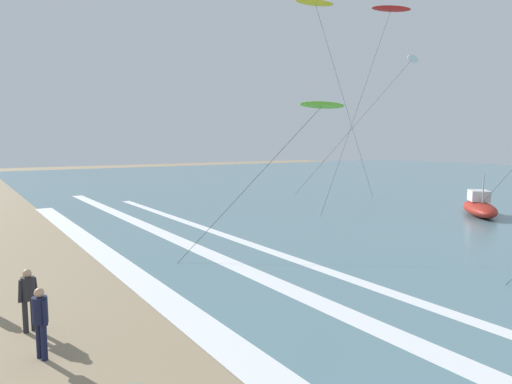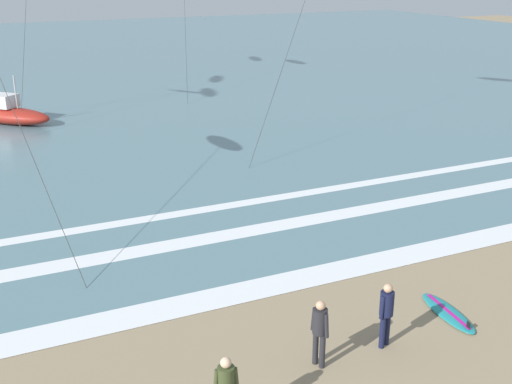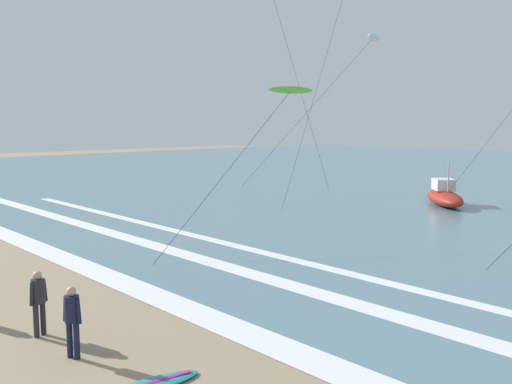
{
  "view_description": "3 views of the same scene",
  "coord_description": "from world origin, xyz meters",
  "px_view_note": "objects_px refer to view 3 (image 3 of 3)",
  "views": [
    {
      "loc": [
        13.25,
        4.27,
        4.73
      ],
      "look_at": [
        1.0,
        12.29,
        3.12
      ],
      "focal_mm": 32.18,
      "sensor_mm": 36.0,
      "label": 1
    },
    {
      "loc": [
        -5.31,
        -4.62,
        8.35
      ],
      "look_at": [
        2.34,
        11.91,
        1.78
      ],
      "focal_mm": 44.57,
      "sensor_mm": 36.0,
      "label": 2
    },
    {
      "loc": [
        13.95,
        0.55,
        5.11
      ],
      "look_at": [
        0.73,
        12.81,
        2.85
      ],
      "focal_mm": 39.55,
      "sensor_mm": 36.0,
      "label": 3
    }
  ],
  "objects_px": {
    "surfer_background_far": "(39,297)",
    "kite_white_low_near": "(372,39)",
    "surfer_left_near": "(72,316)",
    "kite_lime_high_right": "(291,91)",
    "offshore_boat": "(445,196)"
  },
  "relations": [
    {
      "from": "kite_white_low_near",
      "to": "offshore_boat",
      "type": "distance_m",
      "value": 11.08
    },
    {
      "from": "surfer_background_far",
      "to": "kite_white_low_near",
      "type": "xyz_separation_m",
      "value": [
        -9.17,
        25.77,
        9.44
      ]
    },
    {
      "from": "kite_white_low_near",
      "to": "offshore_boat",
      "type": "relative_size",
      "value": 2.53
    },
    {
      "from": "surfer_left_near",
      "to": "offshore_boat",
      "type": "xyz_separation_m",
      "value": [
        -5.93,
        26.66,
        -0.4
      ]
    },
    {
      "from": "offshore_boat",
      "to": "surfer_left_near",
      "type": "bearing_deg",
      "value": -77.46
    },
    {
      "from": "kite_white_low_near",
      "to": "kite_lime_high_right",
      "type": "bearing_deg",
      "value": -72.19
    },
    {
      "from": "surfer_background_far",
      "to": "kite_white_low_near",
      "type": "bearing_deg",
      "value": 109.58
    },
    {
      "from": "surfer_background_far",
      "to": "offshore_boat",
      "type": "distance_m",
      "value": 27.01
    },
    {
      "from": "surfer_left_near",
      "to": "kite_lime_high_right",
      "type": "xyz_separation_m",
      "value": [
        -7.28,
        14.39,
        5.59
      ]
    },
    {
      "from": "surfer_left_near",
      "to": "offshore_boat",
      "type": "height_order",
      "value": "offshore_boat"
    },
    {
      "from": "offshore_boat",
      "to": "kite_lime_high_right",
      "type": "bearing_deg",
      "value": -96.26
    },
    {
      "from": "surfer_background_far",
      "to": "offshore_boat",
      "type": "xyz_separation_m",
      "value": [
        -4.17,
        26.69,
        -0.4
      ]
    },
    {
      "from": "offshore_boat",
      "to": "surfer_background_far",
      "type": "bearing_deg",
      "value": -81.11
    },
    {
      "from": "surfer_background_far",
      "to": "surfer_left_near",
      "type": "relative_size",
      "value": 1.0
    },
    {
      "from": "surfer_left_near",
      "to": "kite_lime_high_right",
      "type": "relative_size",
      "value": 0.15
    }
  ]
}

